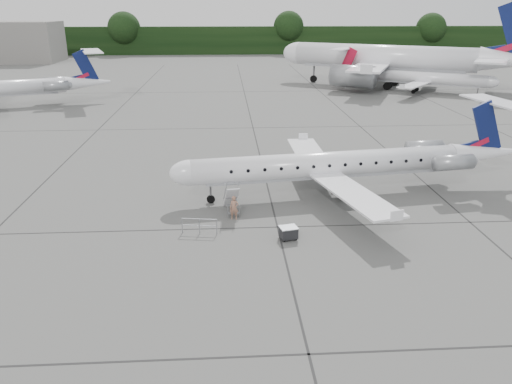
{
  "coord_description": "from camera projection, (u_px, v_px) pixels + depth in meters",
  "views": [
    {
      "loc": [
        -7.08,
        -27.22,
        13.37
      ],
      "look_at": [
        -5.25,
        2.58,
        2.3
      ],
      "focal_mm": 35.0,
      "sensor_mm": 36.0,
      "label": 1
    }
  ],
  "objects": [
    {
      "name": "bg_regional_right",
      "position": [
        423.0,
        72.0,
        81.92
      ],
      "size": [
        31.93,
        29.77,
        6.81
      ],
      "primitive_type": null,
      "rotation": [
        0.0,
        0.0,
        2.57
      ],
      "color": "white",
      "rests_on": "ground"
    },
    {
      "name": "ground",
      "position": [
        344.0,
        240.0,
        30.53
      ],
      "size": [
        320.0,
        320.0,
        0.0
      ],
      "primitive_type": "plane",
      "color": "#555553",
      "rests_on": "ground"
    },
    {
      "name": "main_regional_jet",
      "position": [
        328.0,
        152.0,
        36.75
      ],
      "size": [
        28.32,
        22.1,
        6.67
      ],
      "primitive_type": null,
      "rotation": [
        0.0,
        0.0,
        0.14
      ],
      "color": "white",
      "rests_on": "ground"
    },
    {
      "name": "airstair",
      "position": [
        231.0,
        198.0,
        34.29
      ],
      "size": [
        1.13,
        2.2,
        2.09
      ],
      "primitive_type": null,
      "rotation": [
        0.0,
        0.0,
        0.14
      ],
      "color": "white",
      "rests_on": "ground"
    },
    {
      "name": "bg_narrowbody",
      "position": [
        383.0,
        45.0,
        86.84
      ],
      "size": [
        49.47,
        45.58,
        14.46
      ],
      "primitive_type": null,
      "rotation": [
        0.0,
        0.0,
        -0.54
      ],
      "color": "white",
      "rests_on": "ground"
    },
    {
      "name": "safety_railing",
      "position": [
        199.0,
        226.0,
        31.21
      ],
      "size": [
        2.19,
        0.42,
        1.0
      ],
      "primitive_type": null,
      "rotation": [
        0.0,
        0.0,
        -0.15
      ],
      "color": "gray",
      "rests_on": "ground"
    },
    {
      "name": "treeline",
      "position": [
        247.0,
        40.0,
        150.79
      ],
      "size": [
        260.0,
        4.0,
        8.0
      ],
      "primitive_type": "cube",
      "color": "black",
      "rests_on": "ground"
    },
    {
      "name": "baggage_cart",
      "position": [
        288.0,
        233.0,
        30.48
      ],
      "size": [
        1.17,
        1.02,
        0.87
      ],
      "primitive_type": null,
      "rotation": [
        0.0,
        0.0,
        0.23
      ],
      "color": "black",
      "rests_on": "ground"
    },
    {
      "name": "passenger",
      "position": [
        234.0,
        208.0,
        33.27
      ],
      "size": [
        0.63,
        0.45,
        1.63
      ],
      "primitive_type": "imported",
      "rotation": [
        0.0,
        0.0,
        -0.11
      ],
      "color": "#9B6A54",
      "rests_on": "ground"
    }
  ]
}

